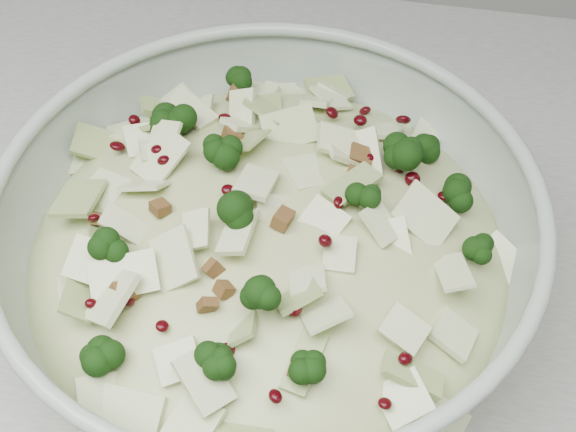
% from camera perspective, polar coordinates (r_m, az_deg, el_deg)
% --- Properties ---
extents(mixing_bowl, '(0.40, 0.40, 0.13)m').
position_cam_1_polar(mixing_bowl, '(0.48, -1.42, -3.23)').
color(mixing_bowl, '#A3B3A6').
rests_on(mixing_bowl, counter).
extents(salad, '(0.35, 0.35, 0.13)m').
position_cam_1_polar(salad, '(0.47, -1.46, -1.74)').
color(salad, '#C7CF8D').
rests_on(salad, mixing_bowl).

